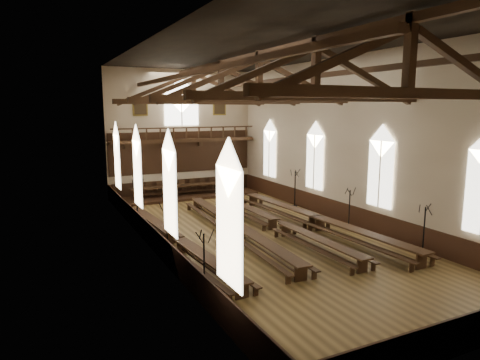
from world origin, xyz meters
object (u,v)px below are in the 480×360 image
object	(u,v)px
dais	(186,196)
high_table	(186,186)
refectory_row_c	(279,224)
refectory_row_d	(316,219)
candelabrum_left_mid	(167,240)
candelabrum_right_far	(295,196)
refectory_row_b	(236,226)
candelabrum_left_near	(204,275)
candelabrum_left_far	(137,211)
candelabrum_right_mid	(349,215)
refectory_row_a	(175,239)
candelabrum_right_near	(423,239)

from	to	relation	value
dais	high_table	size ratio (longest dim) A/B	1.31
refectory_row_c	dais	xyz separation A→B (m)	(-1.49, 11.68, -0.42)
refectory_row_d	candelabrum_left_mid	bearing A→B (deg)	-176.36
candelabrum_right_far	refectory_row_b	bearing A→B (deg)	-146.42
refectory_row_b	refectory_row_d	xyz separation A→B (m)	(4.75, -0.88, 0.05)
candelabrum_left_near	candelabrum_left_mid	size ratio (longest dim) A/B	0.96
refectory_row_b	high_table	distance (m)	11.21
high_table	candelabrum_right_far	size ratio (longest dim) A/B	3.22
candelabrum_left_far	candelabrum_right_mid	world-z (taller)	candelabrum_left_far
refectory_row_a	dais	distance (m)	12.68
candelabrum_left_near	candelabrum_left_mid	world-z (taller)	candelabrum_left_mid
refectory_row_d	candelabrum_left_mid	distance (m)	9.06
refectory_row_b	dais	xyz separation A→B (m)	(0.97, 11.17, -0.44)
candelabrum_left_mid	dais	bearing A→B (deg)	67.38
dais	candelabrum_right_mid	distance (m)	13.76
refectory_row_d	candelabrum_right_near	xyz separation A→B (m)	(2.06, -5.74, 0.15)
refectory_row_a	candelabrum_right_far	size ratio (longest dim) A/B	5.12
refectory_row_b	candelabrum_right_near	bearing A→B (deg)	-44.21
refectory_row_b	dais	distance (m)	11.22
refectory_row_a	candelabrum_left_near	size ratio (longest dim) A/B	5.55
high_table	refectory_row_a	bearing A→B (deg)	-111.34
refectory_row_d	candelabrum_left_far	xyz separation A→B (m)	(-9.04, 5.67, 0.24)
refectory_row_c	candelabrum_left_mid	distance (m)	6.81
candelabrum_left_mid	candelabrum_right_far	size ratio (longest dim) A/B	0.96
dais	candelabrum_left_mid	xyz separation A→B (m)	(-5.26, -12.62, 0.70)
refectory_row_a	high_table	size ratio (longest dim) A/B	1.59
refectory_row_b	candelabrum_left_near	size ratio (longest dim) A/B	5.75
refectory_row_a	refectory_row_c	distance (m)	6.10
refectory_row_c	candelabrum_right_near	xyz separation A→B (m)	(4.36, -6.10, 0.23)
dais	candelabrum_right_mid	size ratio (longest dim) A/B	4.85
high_table	candelabrum_right_far	bearing A→B (deg)	-48.70
high_table	candelabrum_left_mid	bearing A→B (deg)	-112.62
refectory_row_a	candelabrum_right_far	distance (m)	11.66
candelabrum_left_near	candelabrum_right_near	distance (m)	11.11
refectory_row_d	candelabrum_right_mid	size ratio (longest dim) A/B	6.41
refectory_row_c	candelabrum_left_mid	world-z (taller)	candelabrum_left_mid
candelabrum_right_far	high_table	bearing A→B (deg)	131.30
candelabrum_left_mid	candelabrum_right_mid	xyz separation A→B (m)	(11.10, 0.18, -0.08)
refectory_row_a	high_table	distance (m)	12.67
refectory_row_a	dais	size ratio (longest dim) A/B	1.22
high_table	candelabrum_right_near	distance (m)	18.72
candelabrum_right_near	candelabrum_right_mid	size ratio (longest dim) A/B	1.04
refectory_row_a	candelabrum_right_far	bearing A→B (deg)	26.24
candelabrum_right_mid	refectory_row_d	bearing A→B (deg)	169.24
candelabrum_right_near	candelabrum_right_mid	xyz separation A→B (m)	(0.00, 5.35, -0.03)
refectory_row_d	candelabrum_right_far	size ratio (longest dim) A/B	5.56
dais	candelabrum_left_far	distance (m)	8.30
refectory_row_d	refectory_row_b	bearing A→B (deg)	169.49
refectory_row_a	high_table	world-z (taller)	high_table
high_table	candelabrum_right_far	distance (m)	8.85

